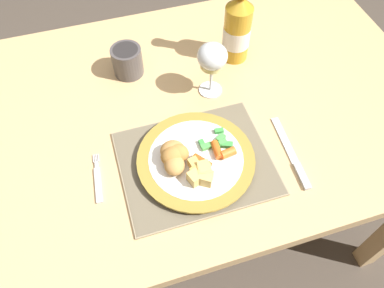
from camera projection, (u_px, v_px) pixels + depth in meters
name	position (u px, v px, depth m)	size (l,w,h in m)	color
ground_plane	(179.00, 221.00, 1.60)	(6.00, 6.00, 0.00)	#4C4238
dining_table	(172.00, 129.00, 1.06)	(1.44, 0.85, 0.74)	tan
placemat	(196.00, 163.00, 0.89)	(0.35, 0.29, 0.01)	gray
dinner_plate	(196.00, 160.00, 0.88)	(0.28, 0.28, 0.02)	white
breaded_croquettes	(174.00, 155.00, 0.85)	(0.08, 0.10, 0.04)	#B77F3D
green_beans_pile	(217.00, 142.00, 0.89)	(0.08, 0.07, 0.01)	#4CA84C
glazed_carrots	(215.00, 155.00, 0.86)	(0.11, 0.07, 0.02)	orange
fork	(98.00, 181.00, 0.86)	(0.03, 0.13, 0.01)	silver
table_knife	(293.00, 158.00, 0.90)	(0.03, 0.21, 0.01)	silver
wine_glass	(212.00, 59.00, 0.93)	(0.08, 0.08, 0.16)	silver
bottle	(237.00, 28.00, 1.02)	(0.08, 0.08, 0.27)	gold
roast_potatoes	(201.00, 173.00, 0.83)	(0.06, 0.08, 0.03)	#E5BC66
drinking_cup	(127.00, 61.00, 1.03)	(0.08, 0.08, 0.08)	#4C4747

